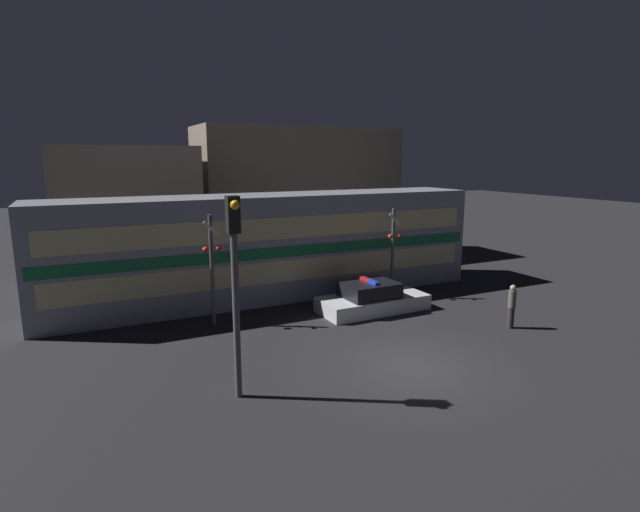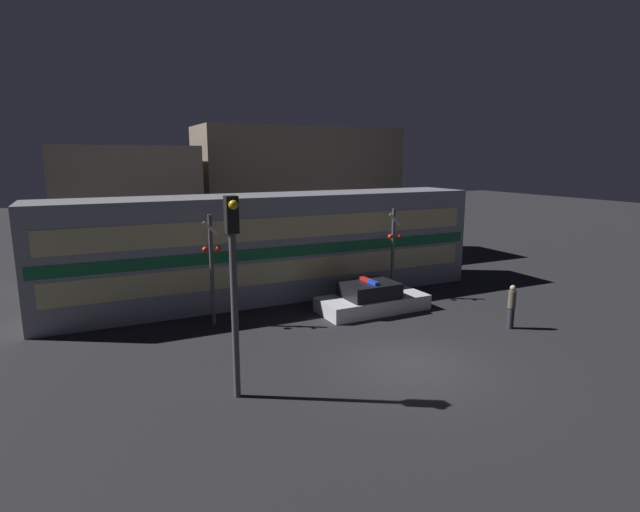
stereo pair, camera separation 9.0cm
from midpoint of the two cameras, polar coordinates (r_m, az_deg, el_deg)
name	(u,v)px [view 1 (the left image)]	position (r m, az deg, el deg)	size (l,w,h in m)	color
ground_plane	(412,366)	(15.34, 10.29, -12.22)	(120.00, 120.00, 0.00)	black
train	(271,246)	(21.83, -5.69, 1.12)	(18.94, 2.98, 4.49)	gray
police_car	(372,299)	(20.15, 5.80, -4.92)	(4.42, 2.00, 1.30)	silver
pedestrian	(512,306)	(19.20, 20.93, -5.35)	(0.27, 0.27, 1.60)	#2D2833
crossing_signal_near	(393,249)	(21.78, 8.23, 0.75)	(0.69, 0.32, 3.91)	#4C4C51
crossing_signal_far	(212,266)	(18.36, -12.37, -1.10)	(0.69, 0.32, 4.07)	#4C4C51
traffic_light_corner	(235,275)	(12.41, -9.90, -2.13)	(0.30, 0.46, 5.15)	#4C4C51
building_left	(127,214)	(26.39, -21.30, 4.44)	(6.60, 4.55, 6.59)	#726656
building_center	(298,194)	(30.23, -2.58, 7.08)	(11.86, 4.36, 7.76)	#726656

